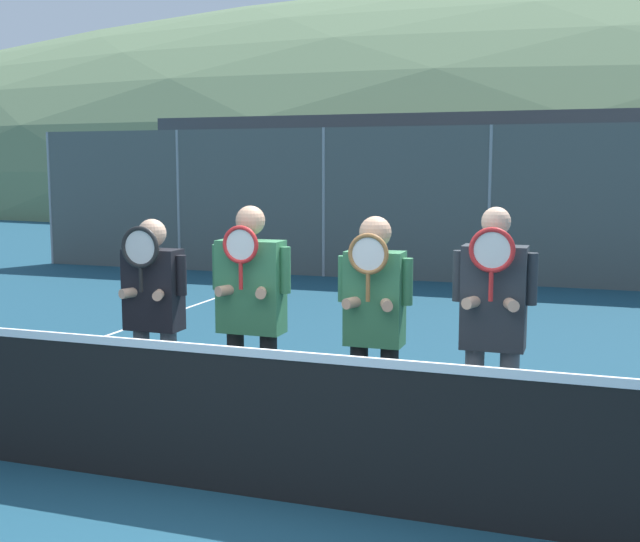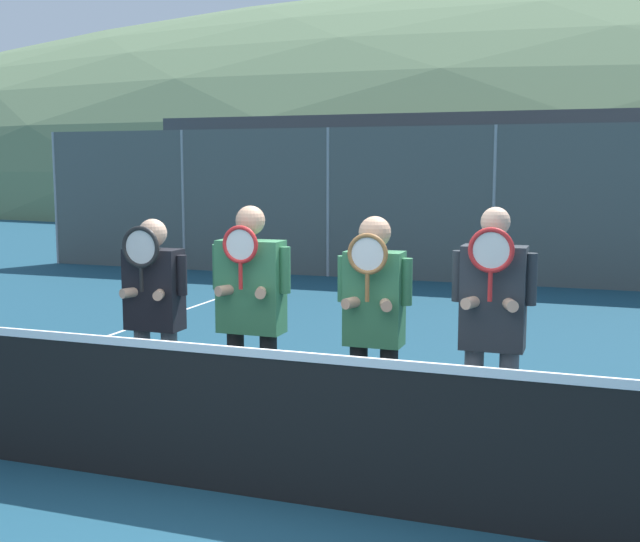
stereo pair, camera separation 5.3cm
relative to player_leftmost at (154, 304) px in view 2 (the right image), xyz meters
name	(u,v)px [view 2 (the right image)]	position (x,y,z in m)	size (l,w,h in m)	color
ground_plane	(281,501)	(1.49, -0.98, -1.02)	(120.00, 120.00, 0.00)	navy
hill_distant	(578,195)	(1.49, 56.65, -1.02)	(137.75, 76.53, 26.78)	#5B7551
clubhouse_building	(467,182)	(-0.06, 15.59, 0.66)	(14.73, 5.50, 3.31)	beige
fence_back	(494,205)	(1.49, 8.98, 0.39)	(18.72, 0.06, 2.82)	gray
tennis_net	(281,424)	(1.49, -0.98, -0.52)	(10.54, 0.09, 1.07)	gray
court_line_left_sideline	(64,351)	(-2.43, 2.02, -1.02)	(0.05, 16.00, 0.01)	white
player_leftmost	(154,304)	(0.00, 0.00, 0.00)	(0.58, 0.34, 1.69)	#56565B
player_center_left	(251,304)	(0.89, -0.10, 0.06)	(0.62, 0.34, 1.82)	black
player_center_right	(374,317)	(1.83, -0.09, 0.02)	(0.54, 0.34, 1.76)	black
player_rightmost	(493,322)	(2.66, -0.11, 0.05)	(0.56, 0.34, 1.84)	#56565B
car_far_left	(277,219)	(-3.69, 11.40, -0.10)	(4.11, 1.95, 1.80)	black
car_left_of_center	(493,225)	(1.15, 11.48, -0.15)	(4.44, 2.05, 1.70)	slate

